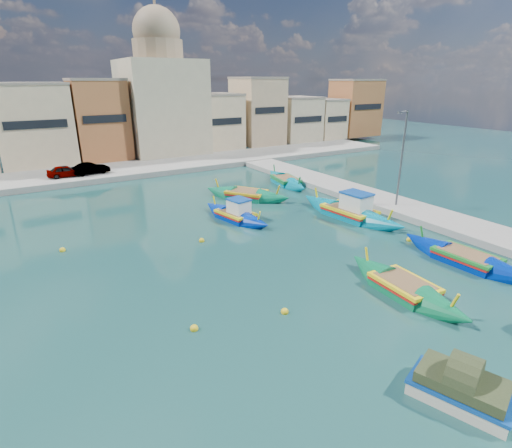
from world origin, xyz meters
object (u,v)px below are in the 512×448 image
object	(u,v)px
luzzu_blue_cabin	(236,215)
luzzu_turquoise_cabin	(350,213)
luzzu_blue_south	(466,260)
luzzu_cyan_south	(404,288)
tender_near	(461,390)
luzzu_green	(247,196)
luzzu_cyan_mid	(286,181)
church_block	(161,93)
quay_street_lamp	(401,158)

from	to	relation	value
luzzu_blue_cabin	luzzu_turquoise_cabin	bearing A→B (deg)	-28.48
luzzu_blue_south	luzzu_cyan_south	distance (m)	5.91
luzzu_blue_south	tender_near	size ratio (longest dim) A/B	2.44
luzzu_green	luzzu_cyan_south	distance (m)	18.89
luzzu_green	luzzu_cyan_south	world-z (taller)	luzzu_green
luzzu_turquoise_cabin	luzzu_cyan_south	world-z (taller)	luzzu_turquoise_cabin
luzzu_green	luzzu_cyan_south	size ratio (longest dim) A/B	1.04
luzzu_turquoise_cabin	luzzu_cyan_mid	xyz separation A→B (m)	(1.95, 11.26, -0.13)
luzzu_blue_south	luzzu_cyan_south	world-z (taller)	luzzu_blue_south
luzzu_blue_south	luzzu_cyan_south	size ratio (longest dim) A/B	1.08
luzzu_turquoise_cabin	luzzu_cyan_mid	world-z (taller)	luzzu_turquoise_cabin
luzzu_blue_cabin	luzzu_cyan_south	bearing A→B (deg)	-82.90
church_block	luzzu_cyan_south	distance (m)	44.21
quay_street_lamp	luzzu_turquoise_cabin	distance (m)	5.95
church_block	luzzu_green	world-z (taller)	church_block
luzzu_turquoise_cabin	luzzu_cyan_south	xyz separation A→B (m)	(-6.04, -10.08, -0.14)
tender_near	luzzu_blue_cabin	bearing A→B (deg)	82.75
luzzu_blue_cabin	luzzu_blue_south	size ratio (longest dim) A/B	0.89
luzzu_turquoise_cabin	luzzu_blue_south	bearing A→B (deg)	-90.78
luzzu_cyan_mid	tender_near	world-z (taller)	luzzu_cyan_mid
luzzu_blue_cabin	quay_street_lamp	bearing A→B (deg)	-22.14
luzzu_blue_cabin	luzzu_blue_south	bearing A→B (deg)	-61.16
luzzu_blue_south	luzzu_cyan_south	xyz separation A→B (m)	(-5.90, -0.36, 0.00)
quay_street_lamp	luzzu_blue_cabin	size ratio (longest dim) A/B	1.04
quay_street_lamp	tender_near	bearing A→B (deg)	-134.26
luzzu_turquoise_cabin	luzzu_cyan_south	size ratio (longest dim) A/B	1.30
quay_street_lamp	luzzu_blue_south	world-z (taller)	quay_street_lamp
luzzu_cyan_mid	luzzu_green	xyz separation A→B (m)	(-6.18, -2.53, 0.02)
luzzu_cyan_south	tender_near	xyz separation A→B (m)	(-4.35, -5.81, 0.22)
church_block	luzzu_turquoise_cabin	size ratio (longest dim) A/B	1.84
luzzu_turquoise_cabin	luzzu_cyan_south	distance (m)	11.75
luzzu_green	luzzu_turquoise_cabin	bearing A→B (deg)	-64.15
luzzu_cyan_mid	luzzu_blue_south	world-z (taller)	luzzu_cyan_mid
luzzu_turquoise_cabin	luzzu_green	size ratio (longest dim) A/B	1.26
luzzu_green	luzzu_blue_south	world-z (taller)	luzzu_green
luzzu_cyan_mid	luzzu_green	size ratio (longest dim) A/B	1.06
quay_street_lamp	luzzu_turquoise_cabin	bearing A→B (deg)	170.60
luzzu_green	luzzu_blue_south	xyz separation A→B (m)	(4.09, -18.44, -0.03)
luzzu_turquoise_cabin	luzzu_blue_cabin	size ratio (longest dim) A/B	1.35
quay_street_lamp	luzzu_green	bearing A→B (deg)	132.37
church_block	tender_near	world-z (taller)	church_block
luzzu_blue_cabin	tender_near	bearing A→B (deg)	-97.25
luzzu_blue_cabin	luzzu_green	size ratio (longest dim) A/B	0.93
luzzu_green	luzzu_cyan_south	bearing A→B (deg)	-95.49
quay_street_lamp	luzzu_blue_cabin	world-z (taller)	quay_street_lamp
church_block	luzzu_turquoise_cabin	bearing A→B (deg)	-84.76
luzzu_green	luzzu_blue_south	size ratio (longest dim) A/B	0.96
quay_street_lamp	luzzu_cyan_south	world-z (taller)	quay_street_lamp
church_block	luzzu_green	xyz separation A→B (m)	(-1.18, -24.55, -8.12)
tender_near	church_block	bearing A→B (deg)	81.52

